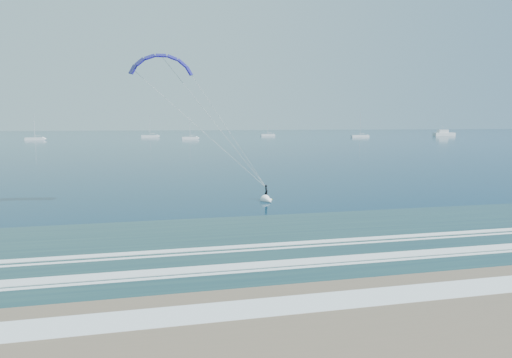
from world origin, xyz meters
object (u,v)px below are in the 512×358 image
object	(u,v)px
motor_yacht	(444,133)
sailboat_1	(35,139)
sailboat_4	(268,135)
sailboat_3	(190,138)
kitesurfer_rig	(216,125)
sailboat_5	(360,136)
sailboat_2	(150,136)

from	to	relation	value
motor_yacht	sailboat_1	size ratio (longest dim) A/B	1.16
motor_yacht	sailboat_4	bearing A→B (deg)	169.74
sailboat_3	sailboat_4	world-z (taller)	sailboat_4
motor_yacht	sailboat_4	xyz separation A→B (m)	(-103.99, 18.82, -0.77)
sailboat_3	kitesurfer_rig	bearing A→B (deg)	-94.22
motor_yacht	sailboat_5	size ratio (longest dim) A/B	0.99
kitesurfer_rig	sailboat_1	world-z (taller)	kitesurfer_rig
kitesurfer_rig	sailboat_4	world-z (taller)	kitesurfer_rig
sailboat_4	sailboat_5	size ratio (longest dim) A/B	0.83
kitesurfer_rig	sailboat_3	bearing A→B (deg)	85.78
motor_yacht	sailboat_3	world-z (taller)	sailboat_3
sailboat_1	sailboat_3	xyz separation A→B (m)	(69.43, -6.55, -0.00)
kitesurfer_rig	sailboat_4	size ratio (longest dim) A/B	1.38
kitesurfer_rig	sailboat_3	xyz separation A→B (m)	(12.88, 174.51, -7.19)
kitesurfer_rig	sailboat_3	world-z (taller)	kitesurfer_rig
sailboat_3	sailboat_5	world-z (taller)	sailboat_5
sailboat_1	sailboat_3	bearing A→B (deg)	-5.39
sailboat_3	sailboat_5	distance (m)	92.98
sailboat_1	sailboat_5	bearing A→B (deg)	1.13
motor_yacht	sailboat_2	distance (m)	171.62
sailboat_1	sailboat_5	distance (m)	161.93
sailboat_2	sailboat_3	world-z (taller)	sailboat_2
sailboat_1	sailboat_4	bearing A→B (deg)	16.19
motor_yacht	sailboat_1	world-z (taller)	sailboat_1
motor_yacht	sailboat_4	distance (m)	105.68
sailboat_1	sailboat_5	world-z (taller)	sailboat_5
kitesurfer_rig	sailboat_2	bearing A→B (deg)	91.51
sailboat_1	sailboat_2	size ratio (longest dim) A/B	0.94
sailboat_4	motor_yacht	bearing A→B (deg)	-10.26
kitesurfer_rig	sailboat_1	bearing A→B (deg)	107.34
kitesurfer_rig	motor_yacht	xyz separation A→B (m)	(165.79, 196.61, -6.43)
sailboat_3	sailboat_5	size ratio (longest dim) A/B	0.79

